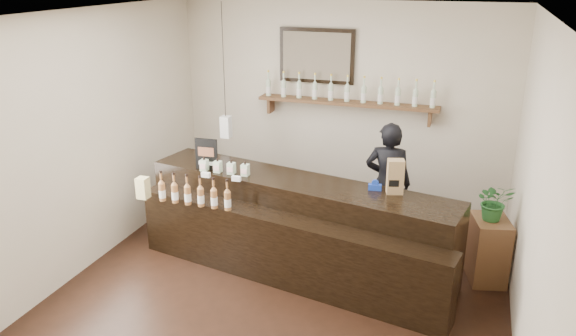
# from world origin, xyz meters

# --- Properties ---
(ground) EXTENTS (5.00, 5.00, 0.00)m
(ground) POSITION_xyz_m (0.00, 0.00, 0.00)
(ground) COLOR black
(ground) RESTS_ON ground
(room_shell) EXTENTS (5.00, 5.00, 5.00)m
(room_shell) POSITION_xyz_m (0.00, 0.00, 1.70)
(room_shell) COLOR beige
(room_shell) RESTS_ON ground
(back_wall_decor) EXTENTS (2.66, 0.96, 1.69)m
(back_wall_decor) POSITION_xyz_m (-0.15, 2.37, 1.76)
(back_wall_decor) COLOR #57301D
(back_wall_decor) RESTS_ON ground
(counter) EXTENTS (3.62, 1.62, 1.16)m
(counter) POSITION_xyz_m (-0.05, 0.57, 0.47)
(counter) COLOR black
(counter) RESTS_ON ground
(promo_sign) EXTENTS (0.26, 0.04, 0.37)m
(promo_sign) POSITION_xyz_m (-1.13, 0.70, 1.18)
(promo_sign) COLOR black
(promo_sign) RESTS_ON counter
(paper_bag) EXTENTS (0.19, 0.16, 0.36)m
(paper_bag) POSITION_xyz_m (1.01, 0.67, 1.18)
(paper_bag) COLOR #9B7E4B
(paper_bag) RESTS_ON counter
(tape_dispenser) EXTENTS (0.14, 0.07, 0.11)m
(tape_dispenser) POSITION_xyz_m (0.80, 0.69, 1.04)
(tape_dispenser) COLOR #1737A7
(tape_dispenser) RESTS_ON counter
(side_cabinet) EXTENTS (0.46, 0.55, 0.71)m
(side_cabinet) POSITION_xyz_m (2.00, 0.98, 0.35)
(side_cabinet) COLOR #57301D
(side_cabinet) RESTS_ON ground
(potted_plant) EXTENTS (0.44, 0.40, 0.41)m
(potted_plant) POSITION_xyz_m (2.00, 0.98, 0.91)
(potted_plant) COLOR #255C26
(potted_plant) RESTS_ON side_cabinet
(shopkeeper) EXTENTS (0.63, 0.42, 1.70)m
(shopkeeper) POSITION_xyz_m (0.81, 1.55, 0.85)
(shopkeeper) COLOR black
(shopkeeper) RESTS_ON ground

